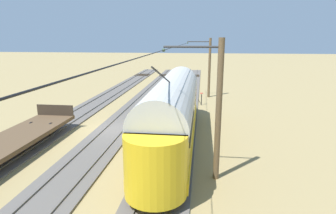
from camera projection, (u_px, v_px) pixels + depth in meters
ground_plane at (115, 130)px, 20.48m from camera, size 220.00×220.00×0.00m
track_streetcar_siding at (177, 131)px, 20.23m from camera, size 2.80×80.00×0.18m
track_adjacent_siding at (116, 128)px, 20.77m from camera, size 2.80×80.00×0.18m
track_third_siding at (58, 126)px, 21.30m from camera, size 2.80×80.00×0.18m
vintage_streetcar at (173, 110)px, 17.35m from camera, size 2.65×15.92×5.48m
catenary_pole_foreground at (209, 67)px, 31.30m from camera, size 2.74×0.28×6.62m
catenary_pole_mid_near at (217, 109)px, 12.67m from camera, size 2.74×0.28×6.62m
overhead_wire_run at (167, 49)px, 13.01m from camera, size 2.54×42.66×0.18m
switch_stand at (201, 98)px, 28.10m from camera, size 0.50×0.30×1.24m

